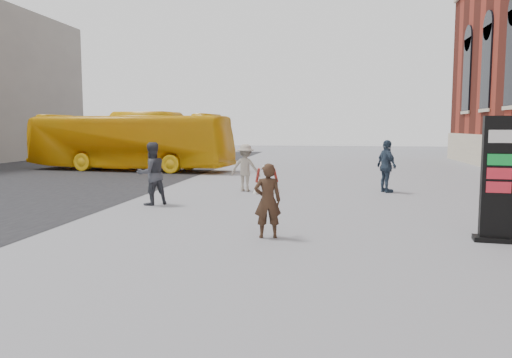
# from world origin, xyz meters

# --- Properties ---
(ground) EXTENTS (100.00, 100.00, 0.00)m
(ground) POSITION_xyz_m (0.00, 0.00, 0.00)
(ground) COLOR #9E9EA3
(info_pylon) EXTENTS (0.83, 0.48, 2.45)m
(info_pylon) POSITION_xyz_m (4.28, 0.74, 1.23)
(info_pylon) COLOR black
(info_pylon) RESTS_ON ground
(woman) EXTENTS (0.66, 0.62, 1.52)m
(woman) POSITION_xyz_m (-0.18, 0.43, 0.78)
(woman) COLOR #392617
(woman) RESTS_ON ground
(bus) EXTENTS (10.97, 3.84, 2.99)m
(bus) POSITION_xyz_m (-9.22, 15.03, 1.50)
(bus) COLOR #E9AB0E
(bus) RESTS_ON road
(pedestrian_a) EXTENTS (1.11, 1.10, 1.81)m
(pedestrian_a) POSITION_xyz_m (-4.02, 4.18, 0.90)
(pedestrian_a) COLOR #363940
(pedestrian_a) RESTS_ON ground
(pedestrian_b) EXTENTS (1.15, 0.78, 1.65)m
(pedestrian_b) POSITION_xyz_m (-1.87, 7.59, 0.82)
(pedestrian_b) COLOR gray
(pedestrian_b) RESTS_ON ground
(pedestrian_c) EXTENTS (0.85, 1.14, 1.80)m
(pedestrian_c) POSITION_xyz_m (2.96, 8.00, 0.90)
(pedestrian_c) COLOR #2E3F52
(pedestrian_c) RESTS_ON ground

